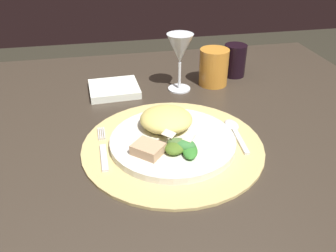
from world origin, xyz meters
The scene contains 12 objects.
dining_table centered at (0.00, 0.00, 0.58)m, with size 1.32×0.93×0.75m.
placemat centered at (0.06, -0.11, 0.76)m, with size 0.37×0.37×0.01m, color tan.
dinner_plate centered at (0.06, -0.11, 0.77)m, with size 0.26×0.26×0.01m, color silver.
pasta_serving centered at (0.06, -0.07, 0.80)m, with size 0.11×0.11×0.04m, color #DBC767.
salad_greens centered at (0.07, -0.16, 0.79)m, with size 0.07×0.08×0.03m.
bread_piece centered at (0.01, -0.15, 0.79)m, with size 0.05×0.04×0.02m, color tan.
fork centered at (-0.08, -0.11, 0.76)m, with size 0.02×0.15×0.00m.
spoon centered at (0.20, -0.08, 0.76)m, with size 0.03×0.14×0.01m.
napkin centered at (-0.04, 0.17, 0.76)m, with size 0.13×0.12×0.02m, color white.
wine_glass centered at (0.14, 0.16, 0.86)m, with size 0.07×0.07×0.15m.
amber_tumbler centered at (0.24, 0.17, 0.80)m, with size 0.08×0.08×0.10m, color orange.
dark_tumbler centered at (0.31, 0.22, 0.80)m, with size 0.06×0.06×0.09m, color black.
Camera 1 is at (-0.06, -0.69, 1.17)m, focal length 37.47 mm.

